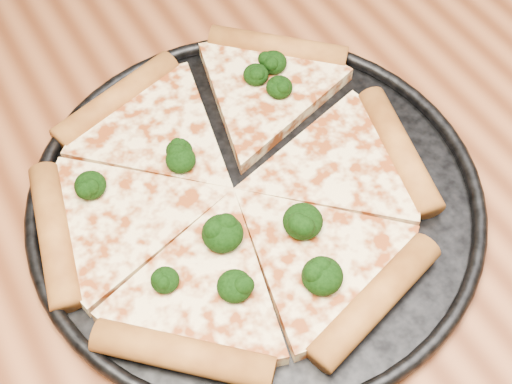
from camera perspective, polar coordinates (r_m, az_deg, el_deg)
dining_table at (r=0.71m, az=-4.07°, el=-4.17°), size 1.20×0.90×0.75m
pizza_pan at (r=0.62m, az=0.00°, el=-0.44°), size 0.38×0.38×0.02m
pizza at (r=0.61m, az=-1.63°, el=0.43°), size 0.35×0.35×0.03m
broccoli_florets at (r=0.60m, az=-1.25°, el=-0.12°), size 0.23×0.24×0.02m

